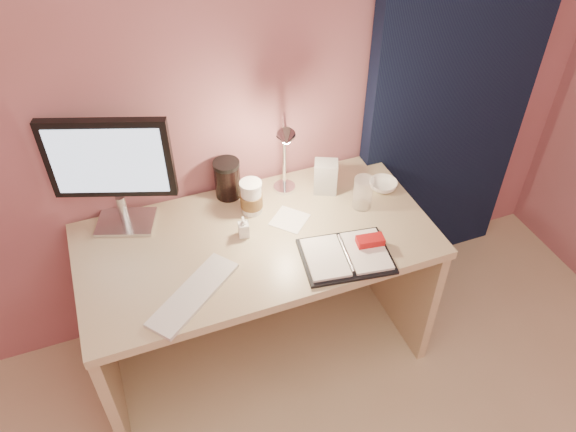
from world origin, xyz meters
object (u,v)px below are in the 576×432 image
object	(u,v)px
bowl	(383,185)
desk	(253,264)
planner	(348,254)
lotion_bottle	(244,227)
monitor	(112,165)
desk_lamp	(300,152)
product_box	(326,177)
clear_cup	(363,193)
coffee_cup	(251,198)
dark_jar	(228,181)
keyboard	(194,294)

from	to	relation	value
bowl	desk	bearing A→B (deg)	-177.87
planner	lotion_bottle	size ratio (longest dim) A/B	4.01
monitor	desk_lamp	world-z (taller)	monitor
bowl	product_box	bearing A→B (deg)	161.50
clear_cup	coffee_cup	bearing A→B (deg)	163.18
desk_lamp	lotion_bottle	bearing A→B (deg)	-139.47
product_box	clear_cup	bearing A→B (deg)	-31.08
coffee_cup	dark_jar	xyz separation A→B (m)	(-0.06, 0.14, 0.01)
monitor	lotion_bottle	size ratio (longest dim) A/B	5.38
keyboard	desk_lamp	distance (m)	0.69
desk	bowl	world-z (taller)	bowl
bowl	lotion_bottle	size ratio (longest dim) A/B	1.33
dark_jar	desk_lamp	xyz separation A→B (m)	(0.27, -0.14, 0.18)
monitor	product_box	xyz separation A→B (m)	(0.84, -0.09, -0.22)
keyboard	dark_jar	xyz separation A→B (m)	(0.28, 0.50, 0.07)
planner	coffee_cup	distance (m)	0.46
bowl	lotion_bottle	xyz separation A→B (m)	(-0.65, -0.07, 0.03)
keyboard	monitor	bearing A→B (deg)	71.32
dark_jar	product_box	bearing A→B (deg)	-16.55
planner	clear_cup	size ratio (longest dim) A/B	2.61
keyboard	bowl	world-z (taller)	bowl
dark_jar	desk_lamp	bearing A→B (deg)	-28.12
monitor	desk_lamp	size ratio (longest dim) A/B	1.22
monitor	lotion_bottle	distance (m)	0.55
monitor	dark_jar	xyz separation A→B (m)	(0.44, 0.03, -0.22)
coffee_cup	lotion_bottle	xyz separation A→B (m)	(-0.08, -0.13, -0.02)
bowl	lotion_bottle	distance (m)	0.66
clear_cup	product_box	size ratio (longest dim) A/B	0.96
dark_jar	desk_lamp	size ratio (longest dim) A/B	0.38
clear_cup	lotion_bottle	xyz separation A→B (m)	(-0.52, 0.01, -0.02)
lotion_bottle	dark_jar	size ratio (longest dim) A/B	0.60
product_box	monitor	bearing A→B (deg)	-161.08
planner	dark_jar	world-z (taller)	dark_jar
planner	desk_lamp	distance (m)	0.45
monitor	keyboard	world-z (taller)	monitor
planner	coffee_cup	size ratio (longest dim) A/B	2.46
coffee_cup	monitor	bearing A→B (deg)	168.02
clear_cup	planner	bearing A→B (deg)	-126.19
dark_jar	product_box	world-z (taller)	dark_jar
bowl	product_box	world-z (taller)	product_box
coffee_cup	desk_lamp	world-z (taller)	desk_lamp
desk	dark_jar	size ratio (longest dim) A/B	9.08
desk_lamp	keyboard	bearing A→B (deg)	-129.41
coffee_cup	product_box	size ratio (longest dim) A/B	1.02
keyboard	clear_cup	size ratio (longest dim) A/B	2.78
keyboard	product_box	bearing A→B (deg)	-8.65
planner	coffee_cup	world-z (taller)	coffee_cup
bowl	planner	bearing A→B (deg)	-135.05
monitor	planner	size ratio (longest dim) A/B	1.34
keyboard	product_box	size ratio (longest dim) A/B	2.68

